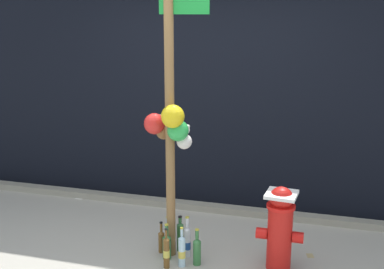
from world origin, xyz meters
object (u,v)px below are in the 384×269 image
at_px(bottle_2, 161,240).
at_px(bottle_4, 168,233).
at_px(memorial_post, 170,92).
at_px(bottle_0, 180,236).
at_px(bottle_1, 187,241).
at_px(bottle_5, 197,250).
at_px(fire_hydrant, 280,227).
at_px(bottle_3, 166,252).
at_px(bottle_6, 167,245).
at_px(bottle_7, 182,251).

relative_size(bottle_2, bottle_4, 1.08).
distance_m(memorial_post, bottle_0, 1.43).
height_order(memorial_post, bottle_1, memorial_post).
bearing_deg(bottle_5, bottle_0, 136.50).
xyz_separation_m(bottle_0, bottle_2, (-0.17, -0.08, -0.04)).
relative_size(fire_hydrant, bottle_3, 2.03).
distance_m(memorial_post, bottle_5, 1.47).
distance_m(bottle_0, bottle_6, 0.20).
bearing_deg(bottle_7, bottle_2, 142.91).
distance_m(bottle_0, bottle_3, 0.34).
bearing_deg(bottle_4, bottle_2, -90.98).
distance_m(bottle_3, bottle_4, 0.48).
bearing_deg(bottle_4, memorial_post, -63.46).
bearing_deg(bottle_3, bottle_1, 64.07).
relative_size(fire_hydrant, bottle_7, 2.04).
relative_size(bottle_1, bottle_6, 1.14).
height_order(memorial_post, bottle_0, memorial_post).
xyz_separation_m(bottle_1, bottle_7, (0.00, -0.19, -0.00)).
xyz_separation_m(fire_hydrant, bottle_1, (-0.86, -0.00, -0.26)).
distance_m(fire_hydrant, bottle_5, 0.79).
xyz_separation_m(fire_hydrant, bottle_2, (-1.13, 0.01, -0.29)).
relative_size(bottle_2, bottle_7, 0.82).
distance_m(fire_hydrant, bottle_6, 1.07).
height_order(fire_hydrant, bottle_7, fire_hydrant).
distance_m(bottle_4, bottle_5, 0.51).
xyz_separation_m(bottle_3, bottle_5, (0.25, 0.13, -0.01)).
relative_size(bottle_0, bottle_1, 0.89).
bearing_deg(bottle_0, bottle_5, -43.50).
height_order(bottle_6, bottle_7, bottle_7).
bearing_deg(memorial_post, bottle_0, 60.79).
distance_m(bottle_0, bottle_1, 0.13).
height_order(fire_hydrant, bottle_6, fire_hydrant).
height_order(bottle_3, bottle_7, bottle_3).
xyz_separation_m(bottle_2, bottle_4, (0.00, 0.19, -0.01)).
bearing_deg(bottle_4, bottle_1, -37.06).
relative_size(memorial_post, fire_hydrant, 3.57).
bearing_deg(bottle_3, bottle_5, 26.83).
relative_size(memorial_post, bottle_7, 7.29).
height_order(bottle_0, bottle_5, bottle_0).
relative_size(fire_hydrant, bottle_1, 1.93).
distance_m(bottle_0, bottle_7, 0.30).
relative_size(bottle_3, bottle_4, 1.33).
bearing_deg(memorial_post, bottle_7, -48.38).
xyz_separation_m(memorial_post, bottle_5, (0.28, -0.11, -1.44)).
bearing_deg(bottle_5, bottle_4, 140.23).
xyz_separation_m(fire_hydrant, bottle_4, (-1.12, 0.19, -0.30)).
relative_size(fire_hydrant, bottle_2, 2.49).
relative_size(bottle_0, bottle_7, 0.94).
height_order(bottle_1, bottle_6, bottle_1).
distance_m(fire_hydrant, bottle_3, 1.05).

